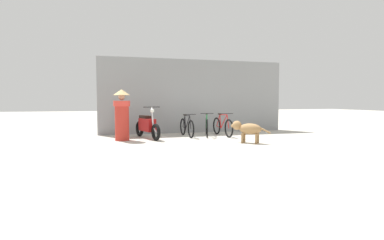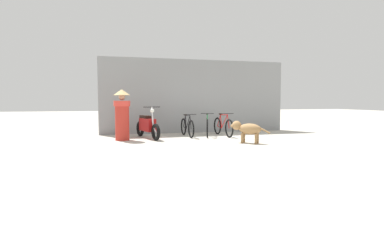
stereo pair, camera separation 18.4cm
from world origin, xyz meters
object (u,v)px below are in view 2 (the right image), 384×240
at_px(bicycle_1, 207,126).
at_px(bicycle_2, 223,127).
at_px(stray_dog, 247,129).
at_px(bicycle_0, 187,127).
at_px(person_in_robes, 122,114).
at_px(motorcycle, 147,126).

distance_m(bicycle_1, bicycle_2, 0.58).
distance_m(bicycle_1, stray_dog, 2.11).
distance_m(bicycle_0, bicycle_2, 1.32).
height_order(bicycle_0, bicycle_2, bicycle_2).
relative_size(bicycle_1, person_in_robes, 1.00).
height_order(bicycle_1, stray_dog, bicycle_1).
bearing_deg(motorcycle, bicycle_1, 76.75).
xyz_separation_m(bicycle_0, person_in_robes, (-2.28, -0.45, 0.53)).
height_order(motorcycle, stray_dog, motorcycle).
xyz_separation_m(bicycle_2, stray_dog, (0.05, -1.92, 0.09)).
xyz_separation_m(bicycle_0, bicycle_1, (0.73, -0.07, 0.02)).
bearing_deg(bicycle_1, bicycle_0, -78.22).
height_order(bicycle_1, bicycle_2, bicycle_1).
bearing_deg(bicycle_2, person_in_robes, -88.19).
xyz_separation_m(stray_dog, person_in_robes, (-3.64, 1.63, 0.43)).
bearing_deg(bicycle_0, motorcycle, -85.39).
xyz_separation_m(bicycle_0, stray_dog, (1.36, -2.08, 0.10)).
bearing_deg(bicycle_2, motorcycle, -92.34).
height_order(bicycle_0, person_in_robes, person_in_robes).
distance_m(motorcycle, stray_dog, 3.38).
relative_size(motorcycle, person_in_robes, 1.14).
height_order(bicycle_2, person_in_robes, person_in_robes).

